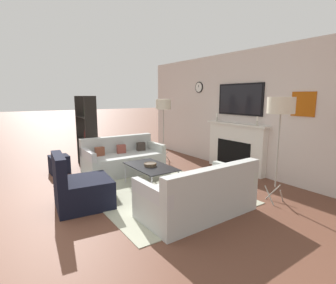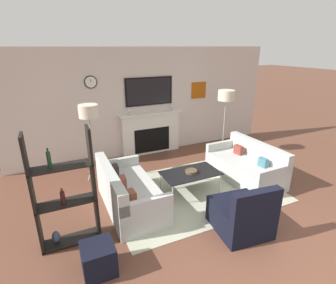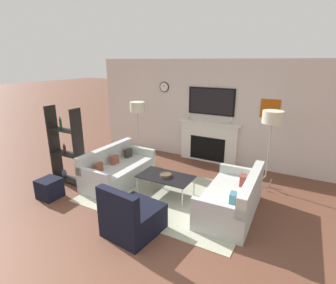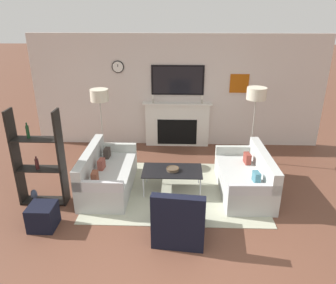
{
  "view_description": "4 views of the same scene",
  "coord_description": "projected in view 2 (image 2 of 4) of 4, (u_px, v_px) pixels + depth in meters",
  "views": [
    {
      "loc": [
        4.04,
        0.15,
        1.71
      ],
      "look_at": [
        -0.04,
        2.9,
        0.84
      ],
      "focal_mm": 28.0,
      "sensor_mm": 36.0,
      "label": 1
    },
    {
      "loc": [
        -2.36,
        -1.39,
        2.71
      ],
      "look_at": [
        -0.29,
        3.08,
        0.9
      ],
      "focal_mm": 28.0,
      "sensor_mm": 36.0,
      "label": 2
    },
    {
      "loc": [
        2.32,
        -1.67,
        2.65
      ],
      "look_at": [
        -0.19,
        2.86,
        1.04
      ],
      "focal_mm": 28.0,
      "sensor_mm": 36.0,
      "label": 3
    },
    {
      "loc": [
        0.05,
        -2.9,
        3.22
      ],
      "look_at": [
        -0.16,
        2.92,
        0.83
      ],
      "focal_mm": 35.0,
      "sensor_mm": 36.0,
      "label": 4
    }
  ],
  "objects": [
    {
      "name": "floor_lamp_left",
      "position": [
        89.0,
        112.0,
        5.17
      ],
      "size": [
        0.39,
        0.39,
        1.64
      ],
      "color": "#9E998E",
      "rests_on": "ground_plane"
    },
    {
      "name": "coffee_table",
      "position": [
        190.0,
        174.0,
        5.03
      ],
      "size": [
        1.11,
        0.63,
        0.42
      ],
      "color": "black",
      "rests_on": "ground_plane"
    },
    {
      "name": "couch_right",
      "position": [
        246.0,
        166.0,
        5.63
      ],
      "size": [
        0.9,
        1.7,
        0.78
      ],
      "color": "#B3B5B1",
      "rests_on": "ground_plane"
    },
    {
      "name": "floor_lamp_right",
      "position": [
        226.0,
        96.0,
        6.45
      ],
      "size": [
        0.41,
        0.41,
        1.7
      ],
      "color": "#9E998E",
      "rests_on": "ground_plane"
    },
    {
      "name": "decorative_bowl",
      "position": [
        191.0,
        171.0,
        5.01
      ],
      "size": [
        0.24,
        0.24,
        0.06
      ],
      "color": "brown",
      "rests_on": "coffee_table"
    },
    {
      "name": "couch_left",
      "position": [
        128.0,
        193.0,
        4.59
      ],
      "size": [
        0.84,
        1.72,
        0.79
      ],
      "color": "#B3B5B1",
      "rests_on": "ground_plane"
    },
    {
      "name": "shelf_unit",
      "position": [
        64.0,
        195.0,
        3.6
      ],
      "size": [
        0.82,
        0.28,
        1.71
      ],
      "color": "black",
      "rests_on": "ground_plane"
    },
    {
      "name": "fireplace_wall",
      "position": [
        149.0,
        107.0,
        6.77
      ],
      "size": [
        7.02,
        0.28,
        2.7
      ],
      "color": "beige",
      "rests_on": "ground_plane"
    },
    {
      "name": "armchair",
      "position": [
        242.0,
        215.0,
        3.99
      ],
      "size": [
        0.83,
        0.89,
        0.86
      ],
      "color": "black",
      "rests_on": "ground_plane"
    },
    {
      "name": "ottoman",
      "position": [
        99.0,
        259.0,
        3.29
      ],
      "size": [
        0.4,
        0.4,
        0.4
      ],
      "color": "black",
      "rests_on": "ground_plane"
    },
    {
      "name": "area_rug",
      "position": [
        193.0,
        191.0,
        5.2
      ],
      "size": [
        3.23,
        2.29,
        0.01
      ],
      "color": "#A8AA91",
      "rests_on": "ground_plane"
    }
  ]
}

